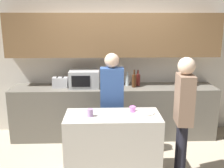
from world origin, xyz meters
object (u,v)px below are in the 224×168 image
bottle_1 (134,81)px  person_center (112,97)px  bottle_2 (138,80)px  plate_on_island (145,112)px  microwave (84,79)px  cup_1 (90,113)px  person_left (184,109)px  potted_plant (186,75)px  bottle_0 (127,80)px  toaster (60,82)px  cup_0 (133,109)px

bottle_1 → person_center: size_ratio=0.19×
bottle_2 → plate_on_island: 1.32m
microwave → bottle_2: size_ratio=1.81×
cup_1 → person_left: person_left is taller
potted_plant → bottle_0: potted_plant is taller
person_left → person_center: 1.08m
microwave → toaster: size_ratio=2.00×
potted_plant → person_center: size_ratio=0.24×
toaster → plate_on_island: 1.81m
bottle_0 → person_left: (0.58, -1.48, -0.04)m
bottle_2 → plate_on_island: (-0.07, -1.31, -0.14)m
potted_plant → cup_1: 2.14m
bottle_1 → person_left: size_ratio=0.19×
person_left → person_center: (-0.89, 0.61, -0.02)m
bottle_0 → person_left: bearing=-68.6°
plate_on_island → microwave: bearing=125.1°
cup_1 → person_center: bearing=63.0°
cup_1 → person_center: size_ratio=0.06×
potted_plant → person_left: 1.46m
cup_0 → cup_1: size_ratio=0.83×
microwave → plate_on_island: bearing=-54.9°
person_center → cup_0: bearing=122.1°
bottle_1 → person_center: (-0.42, -0.74, -0.08)m
person_center → bottle_0: bearing=-108.8°
toaster → person_center: 1.17m
potted_plant → plate_on_island: potted_plant is taller
bottle_1 → cup_1: (-0.71, -1.32, -0.11)m
toaster → person_center: person_center is taller
toaster → potted_plant: size_ratio=0.66×
potted_plant → plate_on_island: size_ratio=1.52×
plate_on_island → cup_0: size_ratio=3.17×
microwave → bottle_0: bearing=7.4°
plate_on_island → cup_1: cup_1 is taller
person_left → cup_1: bearing=93.1°
bottle_1 → person_center: 0.85m
plate_on_island → bottle_0: bearing=94.7°
bottle_2 → cup_0: 1.29m
person_left → cup_0: bearing=78.6°
bottle_2 → cup_0: bottle_2 is taller
bottle_0 → cup_1: size_ratio=2.49×
potted_plant → bottle_2: potted_plant is taller
bottle_1 → plate_on_island: bottle_1 is taller
bottle_1 → bottle_2: size_ratio=1.08×
cup_1 → person_left: 1.19m
bottle_0 → potted_plant: bearing=-5.4°
bottle_1 → plate_on_island: bearing=-89.7°
toaster → cup_0: toaster is taller
bottle_2 → cup_0: (-0.23, -1.27, -0.11)m
person_left → bottle_1: bearing=23.7°
bottle_0 → person_center: 0.92m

